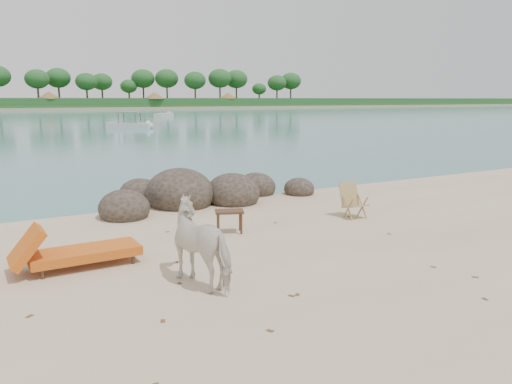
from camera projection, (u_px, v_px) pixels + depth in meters
boulders at (196, 195)px, 13.74m from camera, size 6.46×3.05×1.36m
cow at (205, 244)px, 7.70m from camera, size 1.07×1.66×1.30m
side_table at (229, 223)px, 10.68m from camera, size 0.70×0.59×0.48m
lounge_chair at (85, 248)px, 8.53m from camera, size 2.28×0.84×0.68m
deck_chair at (356, 202)px, 11.98m from camera, size 0.58×0.63×0.84m
boat_mid at (129, 114)px, 50.39m from camera, size 4.61×4.69×2.63m
boat_far at (164, 114)px, 81.71m from camera, size 5.07×5.44×0.70m
dead_leaves at (270, 278)px, 8.09m from camera, size 7.51×6.67×0.00m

